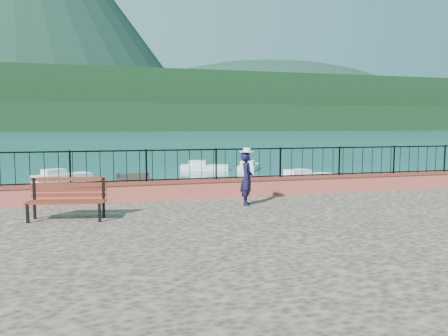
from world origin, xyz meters
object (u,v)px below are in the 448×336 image
boat_2 (305,175)px  boat_3 (62,174)px  boat_0 (111,207)px  boat_1 (248,192)px  person (247,179)px  park_bench (67,208)px  boat_4 (204,165)px  boat_5 (249,165)px

boat_2 → boat_3: bearing=148.0°
boat_3 → boat_0: bearing=-106.5°
boat_1 → boat_2: bearing=69.4°
person → boat_1: (2.51, 7.25, -1.57)m
park_bench → boat_2: park_bench is taller
boat_3 → boat_4: size_ratio=0.95×
park_bench → boat_5: 24.66m
person → boat_1: 7.83m
park_bench → boat_0: size_ratio=0.51×
person → boat_3: bearing=43.3°
person → boat_3: person is taller
boat_4 → boat_2: bearing=-46.0°
boat_4 → boat_5: size_ratio=0.97×
boat_1 → boat_2: size_ratio=0.82×
boat_1 → boat_4: 14.28m
boat_2 → boat_1: bearing=-149.9°
boat_0 → boat_5: (10.85, 15.60, 0.00)m
boat_4 → person: bearing=-84.4°
boat_1 → boat_4: (1.21, 14.23, 0.00)m
boat_2 → boat_5: bearing=83.1°
boat_2 → boat_4: bearing=103.3°
boat_0 → boat_5: 19.00m
boat_5 → person: bearing=-172.2°
boat_2 → boat_5: size_ratio=1.09×
person → boat_2: 15.57m
park_bench → boat_2: size_ratio=0.46×
boat_4 → boat_5: same height
person → boat_3: (-6.49, 17.54, -1.57)m
boat_1 → boat_3: (-9.00, 10.28, 0.00)m
person → boat_3: size_ratio=0.43×
boat_0 → boat_1: 6.55m
person → boat_4: size_ratio=0.41×
boat_0 → boat_1: size_ratio=1.09×
boat_4 → boat_5: bearing=4.1°
boat_5 → boat_3: bearing=130.2°
park_bench → person: 4.90m
boat_3 → boat_4: (10.21, 3.94, 0.00)m
boat_5 → boat_2: bearing=-144.8°
boat_4 → park_bench: bearing=-95.6°
boat_1 → person: bearing=-85.0°
person → boat_5: person is taller
boat_3 → boat_5: bearing=-15.8°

